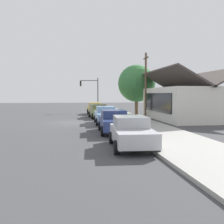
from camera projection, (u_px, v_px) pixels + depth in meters
The scene contains 12 objects.
ground_plane at pixel (75, 123), 24.92m from camera, with size 120.00×120.00×0.00m, color #424244.
sidewalk_curb at pixel (132, 121), 25.74m from camera, with size 60.00×4.20×0.16m, color #A3A099.
car_mustard at pixel (95, 108), 35.39m from camera, with size 4.64×2.11×1.59m.
car_olive at pixel (99, 111), 29.95m from camera, with size 4.75×2.21×1.59m.
car_skyblue at pixel (106, 115), 24.09m from camera, with size 4.67×2.14×1.59m.
car_navy at pixel (114, 121), 18.47m from camera, with size 4.76×2.23×1.59m.
car_silver at pixel (132, 132), 13.18m from camera, with size 4.41×2.27×1.59m.
storefront_building at pixel (187, 102), 27.98m from camera, with size 11.43×7.01×5.35m.
shade_tree at pixel (137, 83), 34.76m from camera, with size 4.99×4.99×6.68m.
traffic_light_main at pixel (91, 89), 39.29m from camera, with size 0.37×2.79×5.20m.
utility_pole_wooden at pixel (146, 84), 30.03m from camera, with size 1.80×0.24×7.50m.
fire_hydrant_red at pixel (140, 128), 17.12m from camera, with size 0.22×0.22×0.71m.
Camera 1 is at (25.05, -0.14, 2.73)m, focal length 41.58 mm.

